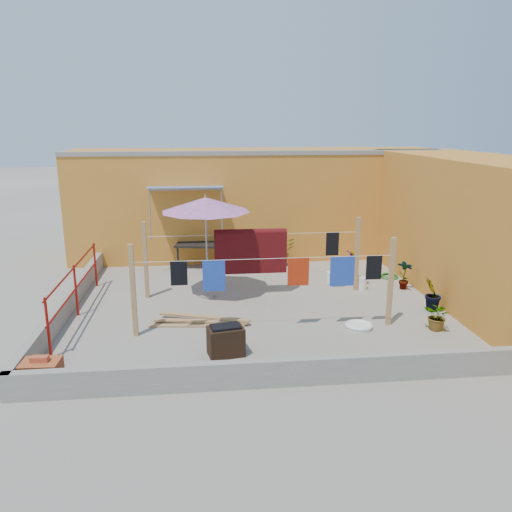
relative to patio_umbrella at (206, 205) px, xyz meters
name	(u,v)px	position (x,y,z in m)	size (l,w,h in m)	color
ground	(257,305)	(1.10, -0.68, -2.17)	(80.00, 80.00, 0.00)	#9E998E
wall_back	(257,202)	(1.59, 4.02, -0.56)	(11.00, 3.27, 3.21)	#C0772A
wall_right	(485,230)	(6.30, -0.68, -0.57)	(2.40, 9.00, 3.20)	#C0772A
parapet_front	(283,372)	(1.10, -4.26, -1.95)	(8.30, 0.16, 0.44)	gray
parapet_left	(69,303)	(-2.98, -0.68, -1.95)	(0.16, 7.30, 0.44)	gray
red_railing	(75,283)	(-2.75, -0.88, -1.45)	(0.05, 4.20, 1.10)	#9B150F
clothesline_rig	(253,255)	(1.06, -0.13, -1.16)	(5.09, 2.35, 1.80)	tan
patio_umbrella	(206,205)	(0.00, 0.00, 0.00)	(2.17, 2.17, 2.41)	gray
outdoor_table	(203,246)	(-0.09, 2.52, -1.54)	(1.60, 1.00, 0.70)	black
brick_stack	(41,373)	(-2.60, -3.88, -1.95)	(0.59, 0.44, 0.50)	#B15328
lumber_pile	(201,321)	(-0.17, -1.65, -2.11)	(2.04, 0.78, 0.12)	tan
brazier	(226,341)	(0.27, -3.09, -1.90)	(0.68, 0.52, 0.55)	black
white_basin	(359,326)	(2.95, -2.21, -2.12)	(0.54, 0.54, 0.09)	white
water_jug_a	(362,283)	(3.77, 0.15, -2.01)	(0.22, 0.22, 0.35)	white
water_jug_b	(330,277)	(3.15, 0.81, -2.03)	(0.20, 0.20, 0.31)	white
green_hose	(389,276)	(4.80, 1.03, -2.13)	(0.49, 0.49, 0.07)	#186717
plant_back_a	(281,251)	(2.14, 2.52, -1.76)	(0.74, 0.64, 0.83)	#215518
plant_back_b	(351,263)	(3.81, 1.27, -1.82)	(0.39, 0.39, 0.70)	#215518
plant_right_a	(405,275)	(4.80, 0.05, -1.80)	(0.39, 0.27, 0.74)	#215518
plant_right_b	(432,294)	(4.80, -1.46, -1.78)	(0.43, 0.34, 0.77)	#215518
plant_right_c	(438,316)	(4.46, -2.45, -1.88)	(0.51, 0.45, 0.57)	#215518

